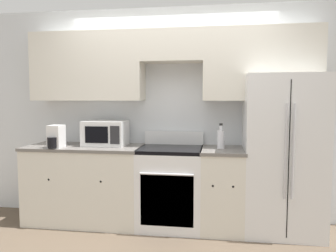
% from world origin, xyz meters
% --- Properties ---
extents(ground_plane, '(12.00, 12.00, 0.00)m').
position_xyz_m(ground_plane, '(0.00, 0.00, 0.00)').
color(ground_plane, brown).
extents(wall_back, '(8.00, 0.39, 2.60)m').
position_xyz_m(wall_back, '(-0.00, 0.58, 1.53)').
color(wall_back, silver).
rests_on(wall_back, ground_plane).
extents(lower_cabinets_left, '(1.38, 0.64, 0.93)m').
position_xyz_m(lower_cabinets_left, '(-1.01, 0.31, 0.46)').
color(lower_cabinets_left, silver).
rests_on(lower_cabinets_left, ground_plane).
extents(lower_cabinets_right, '(0.49, 0.64, 0.93)m').
position_xyz_m(lower_cabinets_right, '(0.62, 0.31, 0.46)').
color(lower_cabinets_right, silver).
rests_on(lower_cabinets_right, ground_plane).
extents(oven_range, '(0.72, 0.65, 1.09)m').
position_xyz_m(oven_range, '(0.03, 0.31, 0.47)').
color(oven_range, white).
rests_on(oven_range, ground_plane).
extents(refrigerator, '(0.83, 0.73, 1.75)m').
position_xyz_m(refrigerator, '(1.27, 0.35, 0.87)').
color(refrigerator, white).
rests_on(refrigerator, ground_plane).
extents(microwave, '(0.50, 0.37, 0.30)m').
position_xyz_m(microwave, '(-0.77, 0.38, 1.07)').
color(microwave, white).
rests_on(microwave, lower_cabinets_left).
extents(bottle, '(0.08, 0.08, 0.29)m').
position_xyz_m(bottle, '(0.60, 0.32, 1.04)').
color(bottle, silver).
rests_on(bottle, lower_cabinets_right).
extents(coffee_maker, '(0.15, 0.25, 0.26)m').
position_xyz_m(coffee_maker, '(-1.27, 0.11, 1.05)').
color(coffee_maker, white).
rests_on(coffee_maker, lower_cabinets_left).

